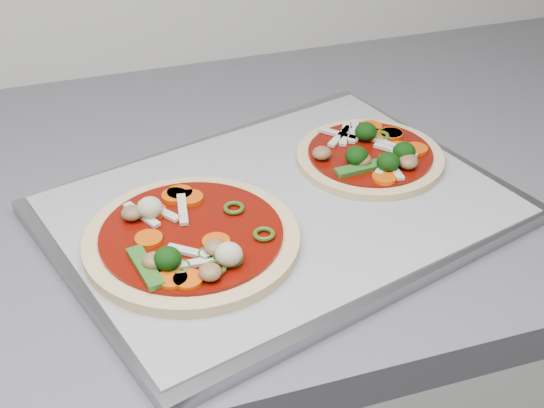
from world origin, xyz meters
name	(u,v)px	position (x,y,z in m)	size (l,w,h in m)	color
baking_tray	(281,211)	(0.29, 1.22, 0.91)	(0.43, 0.32, 0.01)	gray
parchment	(281,205)	(0.29, 1.22, 0.92)	(0.41, 0.30, 0.00)	gray
pizza_left	(190,239)	(0.19, 1.18, 0.93)	(0.27, 0.27, 0.03)	tan
pizza_right	(372,155)	(0.41, 1.26, 0.92)	(0.18, 0.18, 0.03)	tan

